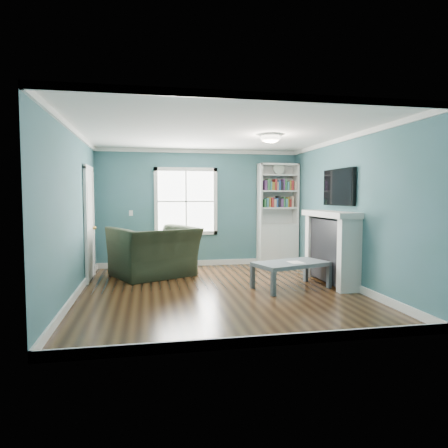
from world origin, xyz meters
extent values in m
plane|color=black|center=(0.00, 0.00, 0.00)|extent=(5.00, 5.00, 0.00)
plane|color=#356564|center=(0.00, 2.50, 1.30)|extent=(4.50, 0.00, 4.50)
plane|color=#356564|center=(0.00, -2.50, 1.30)|extent=(4.50, 0.00, 4.50)
plane|color=#356564|center=(-2.25, 0.00, 1.30)|extent=(0.00, 5.00, 5.00)
plane|color=#356564|center=(2.25, 0.00, 1.30)|extent=(0.00, 5.00, 5.00)
plane|color=white|center=(0.00, 0.00, 2.60)|extent=(5.00, 5.00, 0.00)
cube|color=white|center=(0.00, 2.48, 0.06)|extent=(4.50, 0.03, 0.12)
cube|color=white|center=(0.00, -2.48, 0.06)|extent=(4.50, 0.03, 0.12)
cube|color=white|center=(-2.23, 0.00, 0.06)|extent=(0.03, 5.00, 0.12)
cube|color=white|center=(2.23, 0.00, 0.06)|extent=(0.03, 5.00, 0.12)
cube|color=white|center=(0.00, 2.48, 2.56)|extent=(4.50, 0.04, 0.08)
cube|color=white|center=(0.00, -2.48, 2.56)|extent=(4.50, 0.04, 0.08)
cube|color=white|center=(-2.23, 0.00, 2.56)|extent=(0.04, 5.00, 0.08)
cube|color=white|center=(2.23, 0.00, 2.56)|extent=(0.04, 5.00, 0.08)
cube|color=white|center=(-0.30, 2.50, 1.45)|extent=(1.24, 0.01, 1.34)
cube|color=white|center=(-0.96, 2.48, 1.45)|extent=(0.08, 0.06, 1.50)
cube|color=white|center=(0.36, 2.48, 1.45)|extent=(0.08, 0.06, 1.50)
cube|color=white|center=(-0.30, 2.48, 0.74)|extent=(1.40, 0.06, 0.08)
cube|color=white|center=(-0.30, 2.48, 2.16)|extent=(1.40, 0.06, 0.08)
cube|color=white|center=(-0.30, 2.48, 1.45)|extent=(1.24, 0.03, 0.03)
cube|color=white|center=(-0.30, 2.48, 1.45)|extent=(0.03, 0.03, 1.34)
cube|color=silver|center=(1.77, 2.30, 0.45)|extent=(0.90, 0.35, 0.90)
cube|color=silver|center=(1.34, 2.30, 1.60)|extent=(0.04, 0.35, 1.40)
cube|color=silver|center=(2.20, 2.30, 1.60)|extent=(0.04, 0.35, 1.40)
cube|color=silver|center=(1.77, 2.46, 1.60)|extent=(0.90, 0.02, 1.40)
cube|color=silver|center=(1.77, 2.30, 2.28)|extent=(0.90, 0.35, 0.04)
cube|color=silver|center=(1.77, 2.30, 0.92)|extent=(0.84, 0.33, 0.03)
cube|color=silver|center=(1.77, 2.30, 1.30)|extent=(0.84, 0.33, 0.03)
cube|color=silver|center=(1.77, 2.30, 1.68)|extent=(0.84, 0.33, 0.03)
cube|color=silver|center=(1.77, 2.30, 2.04)|extent=(0.84, 0.33, 0.03)
cube|color=#33723F|center=(1.77, 2.28, 1.43)|extent=(0.70, 0.25, 0.22)
cube|color=teal|center=(1.77, 2.28, 1.81)|extent=(0.70, 0.25, 0.22)
cylinder|color=beige|center=(1.77, 2.25, 2.19)|extent=(0.26, 0.06, 0.26)
cube|color=black|center=(2.09, 0.20, 0.60)|extent=(0.30, 1.20, 1.10)
cube|color=black|center=(2.07, 0.20, 0.40)|extent=(0.22, 0.65, 0.70)
cube|color=silver|center=(2.07, -0.47, 0.60)|extent=(0.36, 0.16, 1.20)
cube|color=silver|center=(2.07, 0.87, 0.60)|extent=(0.36, 0.16, 1.20)
cube|color=silver|center=(2.05, 0.20, 1.25)|extent=(0.44, 1.58, 0.10)
cube|color=black|center=(2.20, 0.20, 1.72)|extent=(0.06, 1.10, 0.65)
cube|color=silver|center=(-2.23, 1.40, 1.02)|extent=(0.04, 0.80, 2.05)
cube|color=white|center=(-2.22, 0.95, 1.02)|extent=(0.05, 0.08, 2.13)
cube|color=white|center=(-2.22, 1.85, 1.02)|extent=(0.05, 0.08, 2.13)
cube|color=white|center=(-2.22, 1.40, 2.09)|extent=(0.05, 0.98, 0.08)
sphere|color=#BF8C3F|center=(-2.17, 1.70, 0.95)|extent=(0.07, 0.07, 0.07)
ellipsoid|color=white|center=(0.90, 0.10, 2.54)|extent=(0.34, 0.34, 0.15)
cylinder|color=white|center=(0.90, 0.10, 2.58)|extent=(0.38, 0.38, 0.03)
cube|color=white|center=(-1.50, 2.48, 1.20)|extent=(0.08, 0.01, 0.12)
imported|color=black|center=(-1.03, 1.45, 0.65)|extent=(1.76, 1.52, 1.30)
cube|color=#4B545A|center=(0.79, -0.47, 0.19)|extent=(0.08, 0.08, 0.38)
cube|color=#4B545A|center=(1.90, -0.11, 0.19)|extent=(0.08, 0.08, 0.38)
cube|color=#4B545A|center=(0.60, 0.10, 0.19)|extent=(0.08, 0.08, 0.38)
cube|color=#4B545A|center=(1.71, 0.46, 0.19)|extent=(0.08, 0.08, 0.38)
cube|color=slate|center=(1.25, 0.00, 0.41)|extent=(1.38, 1.02, 0.07)
cube|color=white|center=(1.31, -0.07, 0.45)|extent=(0.26, 0.31, 0.00)
camera|label=1|loc=(-1.13, -6.40, 1.57)|focal=32.00mm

